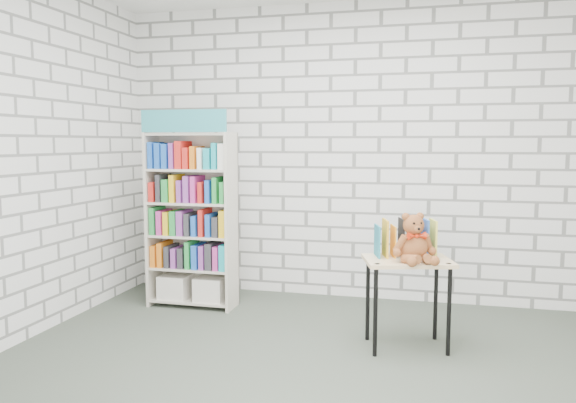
# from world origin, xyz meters

# --- Properties ---
(ground) EXTENTS (4.50, 4.50, 0.00)m
(ground) POSITION_xyz_m (0.00, 0.00, 0.00)
(ground) COLOR #3D453B
(ground) RESTS_ON ground
(room_shell) EXTENTS (4.52, 4.02, 2.81)m
(room_shell) POSITION_xyz_m (0.00, 0.00, 1.78)
(room_shell) COLOR silver
(room_shell) RESTS_ON ground
(bookshelf) EXTENTS (0.79, 0.31, 1.78)m
(bookshelf) POSITION_xyz_m (-1.39, 1.36, 0.81)
(bookshelf) COLOR beige
(bookshelf) RESTS_ON ground
(display_table) EXTENTS (0.70, 0.57, 0.66)m
(display_table) POSITION_xyz_m (0.56, 0.74, 0.57)
(display_table) COLOR #DEBB85
(display_table) RESTS_ON ground
(table_books) EXTENTS (0.46, 0.29, 0.25)m
(table_books) POSITION_xyz_m (0.53, 0.84, 0.79)
(table_books) COLOR teal
(table_books) RESTS_ON display_table
(teddy_bear) EXTENTS (0.33, 0.31, 0.35)m
(teddy_bear) POSITION_xyz_m (0.60, 0.65, 0.80)
(teddy_bear) COLOR brown
(teddy_bear) RESTS_ON display_table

